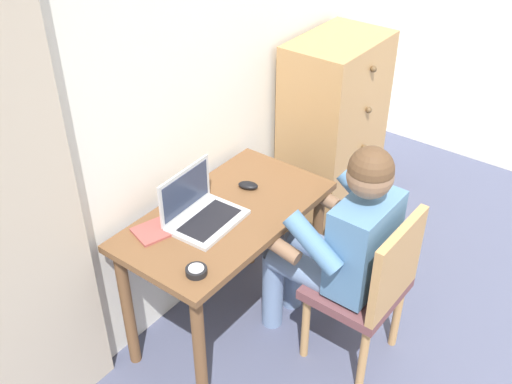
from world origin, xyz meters
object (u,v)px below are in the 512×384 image
object	(u,v)px
computer_mouse	(248,185)
chair	(370,285)
dresser	(332,137)
laptop	(200,211)
desk	(227,233)
desk_clock	(196,271)
notebook_pad	(158,229)
person_seated	(340,239)

from	to	relation	value
computer_mouse	chair	bearing A→B (deg)	-110.17
dresser	laptop	bearing A→B (deg)	-178.46
chair	desk	bearing A→B (deg)	109.44
desk_clock	desk	bearing A→B (deg)	23.54
notebook_pad	desk	bearing A→B (deg)	-11.23
dresser	desk_clock	size ratio (longest dim) A/B	13.73
chair	laptop	world-z (taller)	laptop
dresser	notebook_pad	bearing A→B (deg)	177.39
dresser	chair	world-z (taller)	dresser
desk	dresser	xyz separation A→B (m)	(1.12, 0.09, 0.00)
dresser	computer_mouse	bearing A→B (deg)	-176.90
dresser	computer_mouse	world-z (taller)	dresser
desk	notebook_pad	bearing A→B (deg)	152.17
computer_mouse	desk_clock	world-z (taller)	computer_mouse
person_seated	desk_clock	size ratio (longest dim) A/B	13.17
person_seated	desk_clock	world-z (taller)	person_seated
person_seated	computer_mouse	distance (m)	0.53
dresser	laptop	size ratio (longest dim) A/B	3.51
person_seated	laptop	size ratio (longest dim) A/B	3.36
person_seated	desk_clock	bearing A→B (deg)	154.35
desk	person_seated	bearing A→B (deg)	-63.85
desk	person_seated	distance (m)	0.54
computer_mouse	notebook_pad	distance (m)	0.52
person_seated	laptop	xyz separation A→B (m)	(-0.35, 0.54, 0.13)
desk	person_seated	world-z (taller)	person_seated
desk	computer_mouse	xyz separation A→B (m)	(0.22, 0.04, 0.14)
chair	person_seated	distance (m)	0.26
desk	notebook_pad	distance (m)	0.35
computer_mouse	desk_clock	bearing A→B (deg)	177.86
computer_mouse	person_seated	bearing A→B (deg)	-109.58
desk	notebook_pad	size ratio (longest dim) A/B	5.04
person_seated	desk_clock	distance (m)	0.71
chair	person_seated	world-z (taller)	person_seated
desk_clock	laptop	bearing A→B (deg)	38.95
computer_mouse	desk	bearing A→B (deg)	169.13
person_seated	laptop	world-z (taller)	person_seated
notebook_pad	chair	bearing A→B (deg)	-40.69
dresser	person_seated	size ratio (longest dim) A/B	1.04
person_seated	notebook_pad	distance (m)	0.83
person_seated	computer_mouse	bearing A→B (deg)	91.64
chair	computer_mouse	distance (m)	0.76
notebook_pad	dresser	bearing A→B (deg)	13.98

